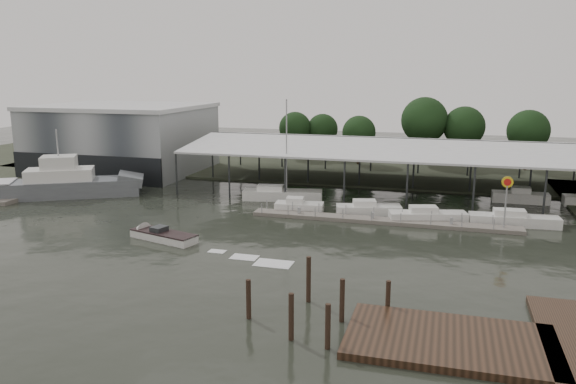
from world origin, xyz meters
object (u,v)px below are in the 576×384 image
(white_sailboat, at_px, (281,195))
(speedboat_underway, at_px, (159,235))
(shell_fuel_sign, at_px, (507,193))
(grey_trawler, at_px, (70,184))

(white_sailboat, distance_m, speedboat_underway, 20.18)
(shell_fuel_sign, bearing_deg, speedboat_underway, -159.61)
(grey_trawler, xyz_separation_m, speedboat_underway, (19.96, -13.75, -1.19))
(shell_fuel_sign, height_order, white_sailboat, white_sailboat)
(shell_fuel_sign, xyz_separation_m, speedboat_underway, (-31.63, -11.76, -3.53))
(grey_trawler, height_order, speedboat_underway, grey_trawler)
(shell_fuel_sign, bearing_deg, grey_trawler, 177.79)
(shell_fuel_sign, bearing_deg, white_sailboat, 163.70)
(shell_fuel_sign, xyz_separation_m, white_sailboat, (-25.25, 7.39, -3.28))
(grey_trawler, relative_size, white_sailboat, 1.41)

